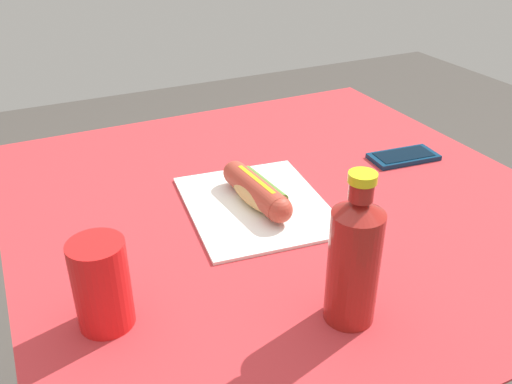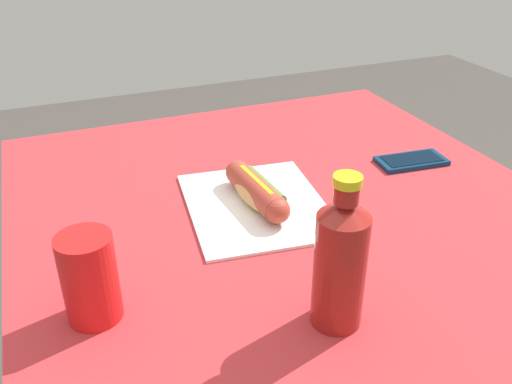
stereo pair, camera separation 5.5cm
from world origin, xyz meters
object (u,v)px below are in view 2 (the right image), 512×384
Objects in this scene: cell_phone at (411,161)px; drinking_cup at (90,278)px; hot_dog at (256,191)px; soda_bottle at (340,262)px.

drinking_cup is (0.23, -0.69, 0.06)m from cell_phone.
soda_bottle reaches higher than hot_dog.
hot_dog is at bearing 121.11° from drinking_cup.
soda_bottle reaches higher than drinking_cup.
cell_phone is at bearing 133.09° from soda_bottle.
hot_dog is at bearing -83.51° from cell_phone.
cell_phone is at bearing 108.67° from drinking_cup.
cell_phone is 0.69× the size of soda_bottle.
hot_dog is 0.94× the size of soda_bottle.
cell_phone is at bearing 96.49° from hot_dog.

